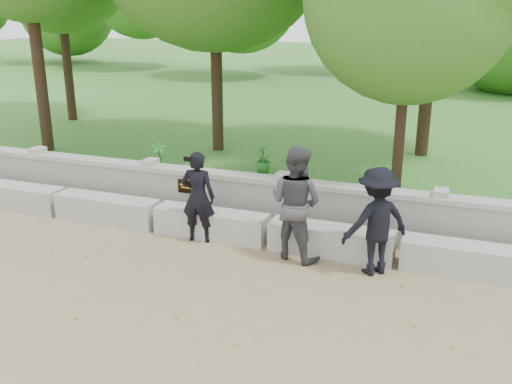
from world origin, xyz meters
The scene contains 10 objects.
ground centered at (0.00, 0.00, 0.00)m, with size 80.00×80.00×0.00m, color #8F7857.
lawn centered at (0.00, 14.00, 0.12)m, with size 40.00×22.00×0.25m, color #285D1F.
concrete_bench centered at (0.00, 1.90, 0.22)m, with size 11.90×0.45×0.45m.
parapet_wall centered at (0.00, 2.60, 0.46)m, with size 12.50×0.35×0.90m.
man_main centered at (0.88, 1.69, 0.74)m, with size 0.58×0.53×1.49m.
visitor_left centered at (2.51, 1.62, 0.86)m, with size 0.99×0.86×1.73m.
visitor_mid centered at (3.71, 1.52, 0.78)m, with size 1.14×1.09×1.55m.
shrub_a centered at (-1.24, 4.19, 0.59)m, with size 0.36×0.24×0.68m, color #297427.
shrub_b centered at (-1.17, 3.30, 0.52)m, with size 0.29×0.24×0.53m, color #297427.
shrub_d centered at (0.81, 4.93, 0.55)m, with size 0.34×0.30×0.60m, color #297427.
Camera 1 is at (4.72, -5.98, 3.65)m, focal length 40.00 mm.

